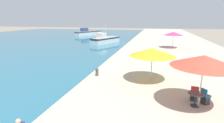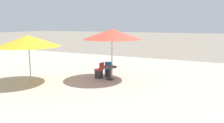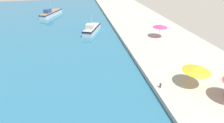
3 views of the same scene
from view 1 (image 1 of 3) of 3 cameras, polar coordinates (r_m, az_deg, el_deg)
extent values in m
cube|color=#2D6B84|center=(50.99, -26.85, 6.47)|extent=(56.00, 90.00, 0.04)
cube|color=#BCB29E|center=(38.77, 18.19, 5.88)|extent=(16.00, 90.00, 0.68)
cube|color=silver|center=(38.19, -2.16, 6.87)|extent=(4.90, 7.70, 1.15)
cube|color=navy|center=(38.14, -2.16, 7.54)|extent=(4.97, 7.79, 0.25)
cube|color=#ADA89E|center=(38.12, -2.17, 7.81)|extent=(4.51, 7.09, 0.10)
cube|color=silver|center=(37.07, -3.47, 8.51)|extent=(2.03, 2.10, 1.04)
cylinder|color=#B7B2A8|center=(38.00, -2.19, 9.96)|extent=(0.12, 0.12, 2.77)
cube|color=silver|center=(58.11, -7.74, 9.15)|extent=(5.90, 9.71, 1.20)
cube|color=navy|center=(58.07, -7.76, 9.62)|extent=(5.98, 9.82, 0.25)
cube|color=#99754C|center=(58.06, -7.76, 9.79)|extent=(5.43, 8.94, 0.10)
cube|color=#334C7F|center=(56.86, -9.03, 10.26)|extent=(2.21, 2.55, 1.08)
cylinder|color=#B7B2A8|center=(57.98, -7.81, 11.26)|extent=(0.12, 0.12, 2.88)
cylinder|color=#B7B7B7|center=(10.10, 27.02, -7.12)|extent=(0.06, 0.06, 2.37)
cone|color=#E04C38|center=(9.75, 27.86, 0.18)|extent=(3.24, 3.24, 0.57)
cylinder|color=#B7B7B7|center=(13.23, 12.78, -1.93)|extent=(0.06, 0.06, 2.05)
cone|color=yellow|center=(12.97, 13.05, 3.03)|extent=(3.29, 3.29, 0.58)
cylinder|color=#B7B7B7|center=(29.33, 19.24, 6.28)|extent=(0.06, 0.06, 2.18)
cone|color=#E5387A|center=(29.21, 19.43, 8.62)|extent=(2.95, 2.95, 0.52)
cylinder|color=#333338|center=(10.55, 25.34, -12.95)|extent=(0.44, 0.44, 0.04)
cylinder|color=#333338|center=(10.41, 25.53, -11.32)|extent=(0.08, 0.08, 0.70)
cylinder|color=#4C4742|center=(10.27, 25.75, -9.44)|extent=(0.80, 0.80, 0.04)
cube|color=#2D2D33|center=(11.15, 25.06, -10.32)|extent=(0.37, 0.37, 0.45)
cube|color=red|center=(11.05, 25.20, -9.11)|extent=(0.43, 0.43, 0.06)
cube|color=red|center=(10.78, 25.43, -8.38)|extent=(0.40, 0.09, 0.40)
cube|color=#2D2D33|center=(11.00, 28.17, -11.00)|extent=(0.48, 0.48, 0.45)
cube|color=#1E66A3|center=(10.90, 28.32, -9.78)|extent=(0.56, 0.56, 0.06)
cube|color=#1E66A3|center=(10.67, 27.76, -8.87)|extent=(0.28, 0.36, 0.40)
sphere|color=tan|center=(7.71, -28.31, -16.81)|extent=(0.20, 0.20, 0.20)
cylinder|color=#4C4742|center=(14.31, -4.92, -3.78)|extent=(0.24, 0.24, 0.45)
sphere|color=#4C4742|center=(14.22, -4.94, -2.64)|extent=(0.26, 0.26, 0.26)
camera|label=2|loc=(9.28, -49.81, -0.58)|focal=35.00mm
camera|label=3|loc=(16.24, -95.85, 31.26)|focal=28.00mm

